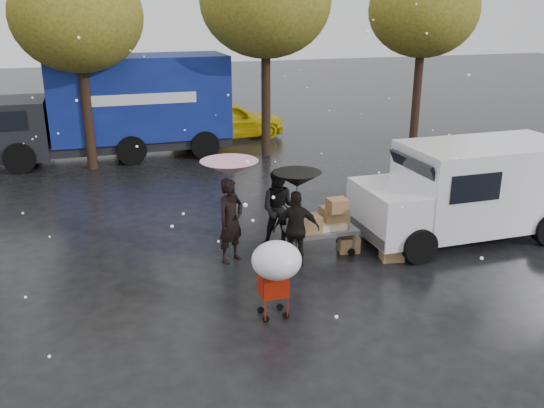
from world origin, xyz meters
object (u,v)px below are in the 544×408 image
object	(u,v)px
person_black	(296,229)
yellow_taxi	(228,120)
person_pink	(231,220)
vendor_cart	(325,222)
shopping_cart	(276,264)
blue_truck	(116,108)
white_van	(469,189)

from	to	relation	value
person_black	yellow_taxi	world-z (taller)	person_black
person_pink	yellow_taxi	distance (m)	11.74
vendor_cart	shopping_cart	xyz separation A→B (m)	(-1.88, -2.39, 0.34)
vendor_cart	shopping_cart	distance (m)	3.06
vendor_cart	blue_truck	size ratio (longest dim) A/B	0.18
person_black	vendor_cart	size ratio (longest dim) A/B	1.07
vendor_cart	yellow_taxi	distance (m)	11.70
person_pink	yellow_taxi	world-z (taller)	person_pink
white_van	blue_truck	distance (m)	12.38
vendor_cart	white_van	xyz separation A→B (m)	(3.51, -0.10, 0.43)
person_pink	shopping_cart	xyz separation A→B (m)	(0.14, -2.63, 0.16)
vendor_cart	yellow_taxi	xyz separation A→B (m)	(0.66, 11.68, 0.04)
blue_truck	yellow_taxi	xyz separation A→B (m)	(4.36, 1.74, -0.99)
person_pink	white_van	world-z (taller)	white_van
person_black	shopping_cart	bearing A→B (deg)	76.51
person_pink	shopping_cart	distance (m)	2.64
white_van	person_pink	bearing A→B (deg)	176.41
shopping_cart	person_pink	bearing A→B (deg)	92.94
person_black	white_van	bearing A→B (deg)	-160.61
person_black	blue_truck	world-z (taller)	blue_truck
person_pink	vendor_cart	xyz separation A→B (m)	(2.01, -0.24, -0.18)
vendor_cart	blue_truck	bearing A→B (deg)	110.46
vendor_cart	yellow_taxi	bearing A→B (deg)	86.78
blue_truck	person_pink	bearing A→B (deg)	-80.08
shopping_cart	yellow_taxi	size ratio (longest dim) A/B	0.33
vendor_cart	white_van	size ratio (longest dim) A/B	0.31
yellow_taxi	blue_truck	bearing A→B (deg)	106.22
shopping_cart	vendor_cart	bearing A→B (deg)	51.88
yellow_taxi	person_pink	bearing A→B (deg)	161.30
yellow_taxi	person_black	bearing A→B (deg)	167.57
person_pink	blue_truck	distance (m)	9.87
person_black	shopping_cart	world-z (taller)	person_black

